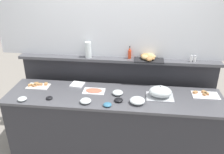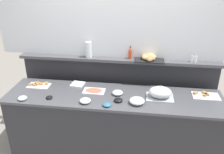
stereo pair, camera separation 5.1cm
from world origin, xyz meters
The scene contains 21 objects.
ground_plane centered at (0.00, 0.60, 0.00)m, with size 12.00×12.00×0.00m, color gray.
buffet_counter centered at (0.00, 0.00, 0.45)m, with size 2.78×0.69×0.90m.
back_ledge_unit centered at (0.00, 0.52, 0.65)m, with size 2.82×0.22×1.24m.
upper_wall_panel centered at (0.00, 0.55, 1.92)m, with size 3.42×0.08×1.36m, color white.
sandwich_platter_front centered at (-1.06, 0.13, 0.91)m, with size 0.30×0.18×0.04m.
sandwich_platter_side centered at (1.16, 0.14, 0.91)m, with size 0.34×0.20×0.04m.
cold_cuts_platter centered at (-0.27, 0.08, 0.91)m, with size 0.29×0.18×0.02m.
serving_cloche centered at (0.59, 0.02, 0.98)m, with size 0.34×0.24×0.17m.
glass_bowl_large centered at (0.05, 0.03, 0.93)m, with size 0.14×0.14×0.06m.
glass_bowl_medium centered at (-1.10, -0.26, 0.92)m, with size 0.11×0.11×0.04m.
glass_bowl_small centered at (0.31, -0.15, 0.94)m, with size 0.19×0.19×0.07m.
glass_bowl_extra centered at (-0.32, -0.22, 0.93)m, with size 0.14×0.14×0.06m.
condiment_bowl_teal centered at (-0.04, -0.26, 0.92)m, with size 0.10×0.10×0.04m, color teal.
condiment_bowl_cream centered at (0.08, -0.14, 0.92)m, with size 0.11×0.11×0.04m, color black.
condiment_bowl_red centered at (-0.79, -0.18, 0.92)m, with size 0.08×0.08×0.03m, color black.
napkin_stack centered at (-0.53, 0.23, 0.91)m, with size 0.17×0.17×0.02m, color white.
hot_sauce_bottle centered at (0.17, 0.47, 1.32)m, with size 0.04×0.04×0.18m.
salt_shaker centered at (1.00, 0.45, 1.28)m, with size 0.03×0.03×0.09m.
pepper_shaker centered at (1.04, 0.45, 1.28)m, with size 0.03×0.03×0.09m.
bread_basket centered at (0.43, 0.44, 1.28)m, with size 0.40×0.27×0.08m.
water_carafe centered at (-0.41, 0.45, 1.35)m, with size 0.09×0.09×0.22m, color silver.
Camera 2 is at (0.34, -2.66, 2.41)m, focal length 38.43 mm.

